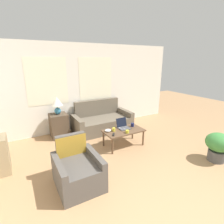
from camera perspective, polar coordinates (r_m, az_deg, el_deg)
The scene contains 13 objects.
wall_back at distance 5.42m, azimuth -11.61°, elevation 7.68°, with size 6.85×0.06×2.60m.
couch at distance 5.48m, azimuth -3.44°, elevation -3.18°, with size 1.77×0.89×0.91m.
armchair at distance 3.27m, azimuth -11.24°, elevation -18.30°, with size 0.73×0.82×0.84m.
side_table at distance 5.18m, azimuth -16.91°, elevation -4.25°, with size 0.47×0.47×0.67m.
table_lamp at distance 4.99m, azimuth -17.52°, elevation 2.69°, with size 0.30×0.30×0.49m.
coffee_table at distance 4.44m, azimuth 3.79°, elevation -6.46°, with size 1.01×0.56×0.43m.
laptop at distance 4.53m, azimuth 3.68°, elevation -4.58°, with size 0.29×0.29×0.24m.
cup_navy at distance 4.65m, azimuth 6.68°, elevation -4.18°, with size 0.08×0.08×0.09m.
cup_yellow at distance 4.33m, azimuth 0.57°, elevation -5.73°, with size 0.08×0.08×0.09m.
cup_white at distance 4.25m, azimuth 5.00°, elevation -6.38°, with size 0.08×0.08×0.07m.
snack_bowl at distance 4.32m, azimuth -1.36°, elevation -6.02°, with size 0.15×0.15×0.05m.
tv_remote at distance 4.13m, azimuth 0.51°, elevation -7.37°, with size 0.12×0.15×0.02m.
potted_plant at distance 4.43m, azimuth 31.36°, elevation -9.19°, with size 0.53×0.53×0.63m.
Camera 1 is at (-1.63, -0.96, 2.12)m, focal length 28.00 mm.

